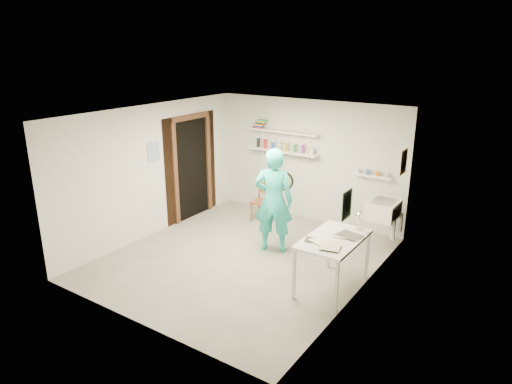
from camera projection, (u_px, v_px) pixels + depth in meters
The scene contains 27 objects.
floor at pixel (243, 259), 7.59m from camera, with size 4.00×4.50×0.02m, color slate.
ceiling at pixel (241, 113), 6.85m from camera, with size 4.00×4.50×0.02m, color silver.
wall_back at pixel (308, 161), 9.01m from camera, with size 4.00×0.02×2.40m, color silver.
wall_front at pixel (132, 237), 5.43m from camera, with size 4.00×0.02×2.40m, color silver.
wall_left at pixel (152, 171), 8.28m from camera, with size 0.02×4.50×2.40m, color silver.
wall_right at pixel (363, 215), 6.16m from camera, with size 0.02×4.50×2.40m, color silver.
doorway_recess at pixel (192, 169), 9.16m from camera, with size 0.02×0.90×2.00m, color black.
corridor_box at pixel (166, 162), 9.52m from camera, with size 1.40×1.50×2.10m, color brown.
door_lintel at pixel (190, 117), 8.83m from camera, with size 0.06×1.05×0.10m, color brown.
door_jamb_near at pixel (175, 175), 8.76m from camera, with size 0.06×0.10×2.00m, color brown.
door_jamb_far at pixel (208, 164), 9.55m from camera, with size 0.06×0.10×2.00m, color brown.
shelf_lower at pixel (283, 151), 9.12m from camera, with size 1.50×0.22×0.03m, color white.
shelf_upper at pixel (284, 132), 9.00m from camera, with size 1.50×0.22×0.03m, color white.
ledge_shelf at pixel (372, 176), 8.25m from camera, with size 0.70×0.14×0.03m, color white.
poster_left at pixel (153, 152), 8.20m from camera, with size 0.01×0.28×0.36m, color #334C7F.
poster_right_a at pixel (404, 162), 7.49m from camera, with size 0.01×0.34×0.42m, color #995933.
poster_right_b at pixel (347, 205), 5.64m from camera, with size 0.01×0.30×0.38m, color #3F724C.
belfast_sink at pixel (383, 209), 7.80m from camera, with size 0.48×0.60×0.30m, color white.
man at pixel (274, 201), 7.63m from camera, with size 0.66×0.43×1.80m, color #26C0B5.
wall_clock at pixel (284, 181), 7.66m from camera, with size 0.32×0.32×0.04m, color beige.
wooden_chair at pixel (262, 202), 9.07m from camera, with size 0.37×0.35×0.80m, color brown.
work_table at pixel (332, 263), 6.54m from camera, with size 0.71×1.19×0.79m, color silver.
desk_lamp at pixel (361, 216), 6.62m from camera, with size 0.15×0.15×0.15m, color silver.
spray_cans at pixel (283, 146), 9.09m from camera, with size 1.29×0.06×0.17m.
book_stack at pixel (260, 124), 9.26m from camera, with size 0.28×0.14×0.17m.
ledge_pots at pixel (372, 173), 8.23m from camera, with size 0.48×0.07×0.09m.
papers at pixel (334, 237), 6.41m from camera, with size 0.30×0.22×0.03m.
Camera 1 is at (4.00, -5.60, 3.39)m, focal length 32.00 mm.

